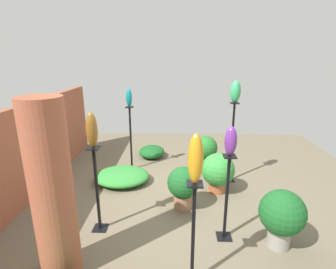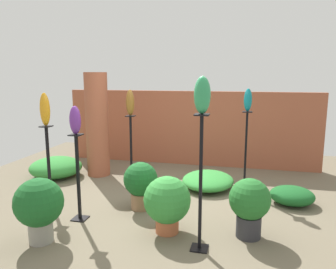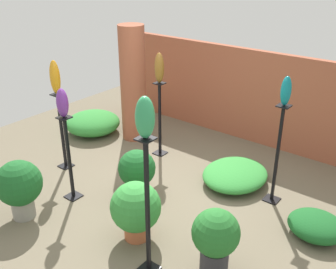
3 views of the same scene
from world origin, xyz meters
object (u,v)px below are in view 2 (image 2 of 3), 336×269
art_vase_jade (202,95)px  potted_plant_near_pillar (39,205)px  pedestal_jade (201,189)px  art_vase_amber (45,109)px  pedestal_violet (78,181)px  pedestal_amber (49,167)px  potted_plant_front_left (167,202)px  potted_plant_back_center (250,204)px  pedestal_teal (245,156)px  art_vase_violet (75,120)px  pedestal_bronze (131,151)px  brick_pillar (97,125)px  potted_plant_walkway_edge (141,182)px  art_vase_teal (248,100)px  art_vase_bronze (130,103)px

art_vase_jade → potted_plant_near_pillar: 2.32m
pedestal_jade → art_vase_amber: bearing=160.5°
potted_plant_near_pillar → pedestal_violet: bearing=77.9°
pedestal_amber → potted_plant_front_left: 2.14m
potted_plant_back_center → pedestal_teal: bearing=92.5°
pedestal_teal → art_vase_violet: art_vase_violet is taller
art_vase_jade → art_vase_amber: art_vase_jade is taller
art_vase_jade → pedestal_bronze: bearing=126.6°
brick_pillar → potted_plant_walkway_edge: (1.37, -1.43, -0.61)m
brick_pillar → pedestal_violet: 2.14m
art_vase_amber → pedestal_bronze: bearing=54.6°
art_vase_violet → art_vase_jade: (1.74, -0.40, 0.38)m
brick_pillar → pedestal_jade: size_ratio=1.29×
art_vase_amber → art_vase_jade: bearing=-19.5°
potted_plant_walkway_edge → pedestal_bronze: bearing=115.8°
brick_pillar → potted_plant_front_left: brick_pillar is taller
art_vase_amber → art_vase_violet: bearing=-32.2°
pedestal_bronze → pedestal_jade: size_ratio=0.79×
art_vase_teal → art_vase_amber: size_ratio=0.74×
pedestal_bronze → pedestal_violet: pedestal_bronze is taller
potted_plant_back_center → brick_pillar: bearing=146.4°
pedestal_jade → art_vase_bronze: size_ratio=3.30×
potted_plant_walkway_edge → potted_plant_near_pillar: bearing=-124.8°
potted_plant_back_center → potted_plant_near_pillar: size_ratio=0.95×
art_vase_teal → potted_plant_front_left: bearing=-118.6°
potted_plant_front_left → pedestal_violet: bearing=176.1°
pedestal_violet → art_vase_violet: size_ratio=3.17×
pedestal_amber → potted_plant_front_left: pedestal_amber is taller
pedestal_bronze → pedestal_teal: pedestal_teal is taller
pedestal_bronze → potted_plant_front_left: bearing=-58.2°
pedestal_jade → potted_plant_walkway_edge: 1.44m
potted_plant_back_center → potted_plant_near_pillar: bearing=-163.7°
art_vase_jade → potted_plant_back_center: art_vase_jade is taller
pedestal_bronze → art_vase_amber: art_vase_amber is taller
art_vase_amber → pedestal_jade: bearing=-19.5°
pedestal_teal → potted_plant_front_left: 1.99m
art_vase_violet → potted_plant_back_center: (2.29, 0.03, -0.96)m
pedestal_amber → art_vase_teal: size_ratio=3.25×
pedestal_amber → potted_plant_back_center: bearing=-8.5°
brick_pillar → art_vase_amber: size_ratio=4.03×
pedestal_bronze → pedestal_jade: 2.71m
pedestal_teal → pedestal_bronze: bearing=176.7°
brick_pillar → pedestal_violet: size_ratio=1.69×
pedestal_jade → art_vase_amber: art_vase_amber is taller
pedestal_teal → pedestal_amber: 3.22m
potted_plant_back_center → potted_plant_front_left: 1.02m
pedestal_jade → art_vase_jade: (0.00, 0.00, 1.05)m
potted_plant_back_center → art_vase_violet: bearing=-179.3°
art_vase_jade → potted_plant_back_center: bearing=38.1°
pedestal_amber → potted_plant_front_left: (2.06, -0.58, -0.15)m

